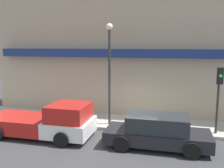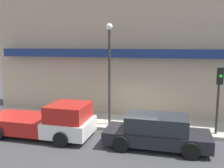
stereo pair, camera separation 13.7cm
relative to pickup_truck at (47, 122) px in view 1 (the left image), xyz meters
The scene contains 8 objects.
ground_plane 4.40m from the pickup_truck, 20.44° to the left, with size 80.00×80.00×0.00m, color #38383A.
sidewalk 5.04m from the pickup_truck, 35.52° to the left, with size 36.00×2.77×0.16m.
building 8.57m from the pickup_truck, 54.77° to the left, with size 19.80×3.80×11.26m.
pickup_truck is the anchor object (origin of this frame).
parked_car 5.44m from the pickup_truck, ahead, with size 4.63×1.97×1.48m.
fire_hydrant 5.51m from the pickup_truck, 26.33° to the left, with size 0.21×0.21×0.67m.
street_lamp 4.48m from the pickup_truck, 39.42° to the left, with size 0.36×0.36×5.50m.
traffic_light 8.62m from the pickup_truck, 13.49° to the left, with size 0.28×0.42×3.32m.
Camera 1 is at (1.96, -12.34, 4.59)m, focal length 40.00 mm.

